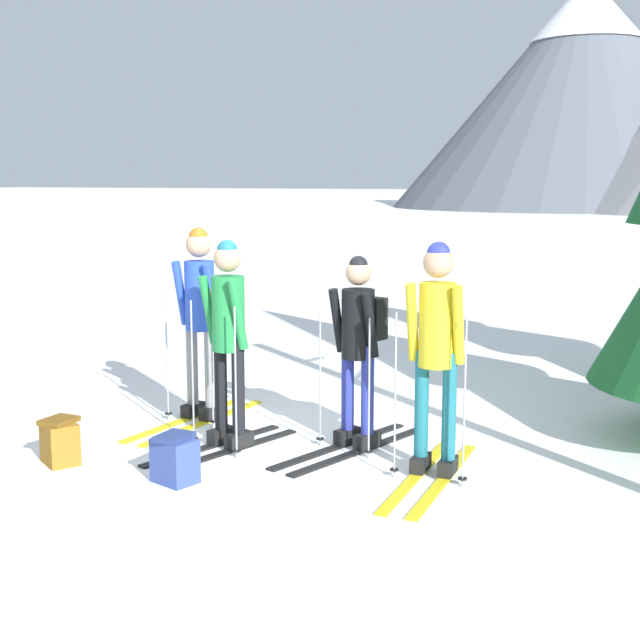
# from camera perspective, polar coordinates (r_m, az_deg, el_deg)

# --- Properties ---
(ground_plane) EXTENTS (400.00, 400.00, 0.00)m
(ground_plane) POSITION_cam_1_polar(r_m,az_deg,el_deg) (7.76, -2.82, -8.03)
(ground_plane) COLOR white
(skier_in_blue) EXTENTS (0.61, 1.82, 1.85)m
(skier_in_blue) POSITION_cam_1_polar(r_m,az_deg,el_deg) (8.36, -7.88, 0.39)
(skier_in_blue) COLOR yellow
(skier_in_blue) RESTS_ON ground
(skier_in_green) EXTENTS (0.71, 1.58, 1.79)m
(skier_in_green) POSITION_cam_1_polar(r_m,az_deg,el_deg) (7.46, -6.05, -0.88)
(skier_in_green) COLOR black
(skier_in_green) RESTS_ON ground
(skier_in_black) EXTENTS (0.77, 1.75, 1.66)m
(skier_in_black) POSITION_cam_1_polar(r_m,az_deg,el_deg) (7.44, 2.54, -1.43)
(skier_in_black) COLOR black
(skier_in_black) RESTS_ON ground
(skier_in_yellow) EXTENTS (0.61, 1.80, 1.83)m
(skier_in_yellow) POSITION_cam_1_polar(r_m,az_deg,el_deg) (6.77, 7.64, -1.57)
(skier_in_yellow) COLOR yellow
(skier_in_yellow) RESTS_ON ground
(backpack_on_snow_front) EXTENTS (0.37, 0.31, 0.38)m
(backpack_on_snow_front) POSITION_cam_1_polar(r_m,az_deg,el_deg) (6.83, -9.46, -8.92)
(backpack_on_snow_front) COLOR #384C99
(backpack_on_snow_front) RESTS_ON ground
(backpack_on_snow_beside) EXTENTS (0.40, 0.37, 0.38)m
(backpack_on_snow_beside) POSITION_cam_1_polar(r_m,az_deg,el_deg) (7.47, -16.62, -7.60)
(backpack_on_snow_beside) COLOR #99661E
(backpack_on_snow_beside) RESTS_ON ground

